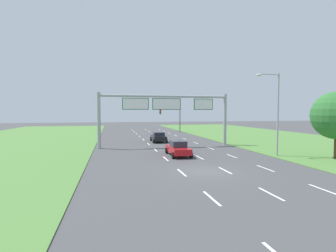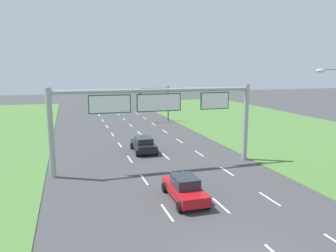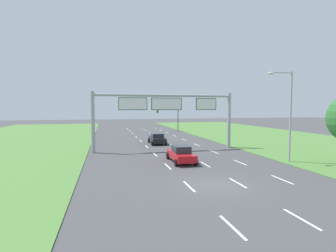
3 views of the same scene
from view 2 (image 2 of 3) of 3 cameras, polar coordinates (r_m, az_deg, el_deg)
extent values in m
cube|color=white|center=(20.00, -0.17, -14.82)|extent=(0.14, 2.40, 0.01)
cube|color=white|center=(25.38, -4.17, -9.31)|extent=(0.14, 2.40, 0.01)
cube|color=white|center=(30.99, -6.67, -5.74)|extent=(0.14, 2.40, 0.01)
cube|color=white|center=(36.73, -8.39, -3.27)|extent=(0.14, 2.40, 0.01)
cube|color=white|center=(42.53, -9.63, -1.46)|extent=(0.14, 2.40, 0.01)
cube|color=white|center=(48.39, -10.57, -0.09)|extent=(0.14, 2.40, 0.01)
cube|color=white|center=(54.27, -11.31, 0.98)|extent=(0.14, 2.40, 0.01)
cube|color=white|center=(60.18, -11.90, 1.85)|extent=(0.14, 2.40, 0.01)
cube|color=white|center=(21.20, 9.18, -13.46)|extent=(0.14, 2.40, 0.01)
cube|color=white|center=(26.34, 3.36, -8.58)|extent=(0.14, 2.40, 0.01)
cube|color=white|center=(31.78, -0.43, -5.27)|extent=(0.14, 2.40, 0.01)
cube|color=white|center=(37.39, -3.07, -2.93)|extent=(0.14, 2.40, 0.01)
cube|color=white|center=(43.11, -5.01, -1.20)|extent=(0.14, 2.40, 0.01)
cube|color=white|center=(48.89, -6.49, 0.12)|extent=(0.14, 2.40, 0.01)
cube|color=white|center=(54.72, -7.66, 1.17)|extent=(0.14, 2.40, 0.01)
cube|color=white|center=(60.59, -8.60, 2.01)|extent=(0.14, 2.40, 0.01)
cube|color=white|center=(22.87, 17.25, -12.00)|extent=(0.14, 2.40, 0.01)
cube|color=white|center=(27.70, 10.22, -7.77)|extent=(0.14, 2.40, 0.01)
cube|color=white|center=(32.92, 5.43, -4.77)|extent=(0.14, 2.40, 0.01)
cube|color=white|center=(38.36, 2.01, -2.58)|extent=(0.14, 2.40, 0.01)
cube|color=white|center=(43.95, -0.55, -0.94)|extent=(0.14, 2.40, 0.01)
cube|color=white|center=(49.64, -2.52, 0.33)|extent=(0.14, 2.40, 0.01)
cube|color=white|center=(55.39, -4.09, 1.34)|extent=(0.14, 2.40, 0.01)
cube|color=white|center=(61.19, -5.36, 2.16)|extent=(0.14, 2.40, 0.01)
cube|color=red|center=(21.54, 2.93, -11.16)|extent=(1.85, 4.51, 0.62)
cube|color=#232833|center=(21.30, 2.96, -9.60)|extent=(1.49, 2.00, 0.64)
cylinder|color=black|center=(22.90, -0.67, -10.65)|extent=(0.23, 0.64, 0.64)
cylinder|color=black|center=(23.42, 3.69, -10.19)|extent=(0.23, 0.64, 0.64)
cylinder|color=black|center=(19.91, 2.00, -13.95)|extent=(0.23, 0.64, 0.64)
cylinder|color=black|center=(20.50, 6.97, -13.28)|extent=(0.23, 0.64, 0.64)
cube|color=black|center=(33.31, -4.27, -3.43)|extent=(1.96, 4.34, 0.66)
cube|color=#232833|center=(33.06, -4.25, -2.46)|extent=(1.60, 2.11, 0.55)
cylinder|color=black|center=(34.75, -6.35, -3.45)|extent=(0.23, 0.64, 0.64)
cylinder|color=black|center=(35.10, -3.26, -3.27)|extent=(0.23, 0.64, 0.64)
cylinder|color=black|center=(31.69, -5.38, -4.77)|extent=(0.23, 0.64, 0.64)
cylinder|color=black|center=(32.07, -2.01, -4.55)|extent=(0.23, 0.64, 0.64)
cylinder|color=#9EA0A5|center=(26.54, -19.75, -1.21)|extent=(0.44, 0.44, 7.00)
cylinder|color=#9EA0A5|center=(30.66, 13.37, 0.58)|extent=(0.44, 0.44, 7.00)
cylinder|color=#9EA0A5|center=(27.03, -2.00, 6.22)|extent=(16.80, 0.32, 0.32)
cube|color=#0C5B28|center=(26.38, -10.10, 3.78)|extent=(3.36, 0.12, 1.49)
cube|color=white|center=(26.32, -10.08, 3.77)|extent=(3.20, 0.01, 1.33)
cube|color=#0C5B28|center=(27.17, -1.58, 4.11)|extent=(3.78, 0.12, 1.49)
cube|color=white|center=(27.11, -1.54, 4.10)|extent=(3.62, 0.01, 1.33)
cube|color=#0C5B28|center=(28.93, 8.14, 4.38)|extent=(2.66, 0.12, 1.49)
cube|color=white|center=(28.87, 8.19, 4.37)|extent=(2.50, 0.01, 1.33)
cylinder|color=#47494F|center=(52.20, 0.02, 3.92)|extent=(0.20, 0.20, 5.60)
cylinder|color=#47494F|center=(51.38, -2.39, 6.56)|extent=(4.50, 0.14, 0.14)
cube|color=black|center=(50.90, -4.85, 5.76)|extent=(0.32, 0.36, 1.10)
sphere|color=red|center=(50.68, -4.80, 6.16)|extent=(0.22, 0.22, 0.22)
sphere|color=orange|center=(50.71, -4.80, 5.75)|extent=(0.22, 0.22, 0.22)
sphere|color=green|center=(50.73, -4.79, 5.33)|extent=(0.22, 0.22, 0.22)
cylinder|color=#9EA0A5|center=(22.71, 27.10, 8.80)|extent=(2.20, 0.10, 0.10)
ellipsoid|color=silver|center=(21.96, 24.99, 8.70)|extent=(0.64, 0.32, 0.24)
camera|label=1|loc=(8.41, 159.78, -37.07)|focal=28.00mm
camera|label=3|loc=(5.72, 160.34, -44.47)|focal=28.00mm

